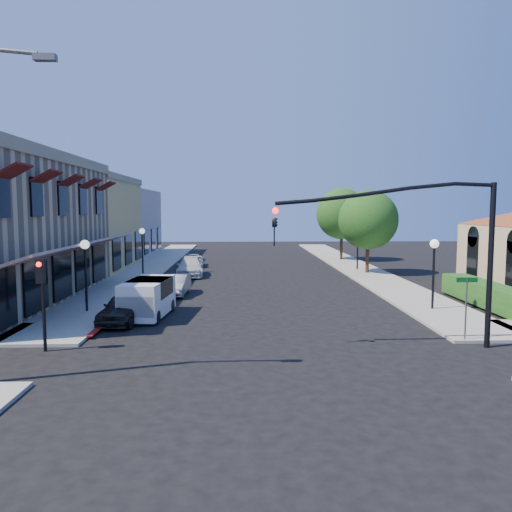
{
  "coord_description": "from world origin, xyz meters",
  "views": [
    {
      "loc": [
        -1.02,
        -16.11,
        5.09
      ],
      "look_at": [
        -0.21,
        9.77,
        2.6
      ],
      "focal_mm": 35.0,
      "sensor_mm": 36.0,
      "label": 1
    }
  ],
  "objects_px": {
    "street_tree_b": "(342,214)",
    "parked_car_b": "(176,285)",
    "signal_mast_arm": "(433,236)",
    "parked_car_a": "(125,308)",
    "parked_car_d": "(193,260)",
    "lamppost_left_near": "(85,257)",
    "lamppost_left_far": "(142,239)",
    "white_van": "(148,296)",
    "street_tree_a": "(368,220)",
    "lamppost_right_far": "(358,237)",
    "secondary_signal": "(42,287)",
    "lamppost_right_near": "(434,256)",
    "street_name_sign": "(466,298)",
    "parked_car_c": "(190,267)"
  },
  "relations": [
    {
      "from": "lamppost_left_near",
      "to": "white_van",
      "type": "relative_size",
      "value": 0.87
    },
    {
      "from": "lamppost_right_far",
      "to": "parked_car_a",
      "type": "bearing_deg",
      "value": -129.24
    },
    {
      "from": "secondary_signal",
      "to": "parked_car_c",
      "type": "height_order",
      "value": "secondary_signal"
    },
    {
      "from": "street_tree_a",
      "to": "lamppost_left_near",
      "type": "xyz_separation_m",
      "value": [
        -17.3,
        -14.0,
        -1.46
      ]
    },
    {
      "from": "street_tree_b",
      "to": "parked_car_d",
      "type": "distance_m",
      "value": 15.23
    },
    {
      "from": "lamppost_left_far",
      "to": "street_tree_b",
      "type": "bearing_deg",
      "value": 30.03
    },
    {
      "from": "signal_mast_arm",
      "to": "parked_car_a",
      "type": "bearing_deg",
      "value": 159.51
    },
    {
      "from": "parked_car_a",
      "to": "lamppost_left_far",
      "type": "bearing_deg",
      "value": 105.17
    },
    {
      "from": "secondary_signal",
      "to": "parked_car_d",
      "type": "bearing_deg",
      "value": 83.79
    },
    {
      "from": "street_tree_b",
      "to": "parked_car_b",
      "type": "xyz_separation_m",
      "value": [
        -13.6,
        -19.0,
        -3.96
      ]
    },
    {
      "from": "lamppost_left_near",
      "to": "parked_car_c",
      "type": "bearing_deg",
      "value": 74.38
    },
    {
      "from": "street_tree_a",
      "to": "secondary_signal",
      "type": "relative_size",
      "value": 1.95
    },
    {
      "from": "parked_car_b",
      "to": "parked_car_a",
      "type": "bearing_deg",
      "value": -98.25
    },
    {
      "from": "parked_car_b",
      "to": "secondary_signal",
      "type": "bearing_deg",
      "value": -102.37
    },
    {
      "from": "street_tree_b",
      "to": "signal_mast_arm",
      "type": "height_order",
      "value": "street_tree_b"
    },
    {
      "from": "street_name_sign",
      "to": "parked_car_a",
      "type": "bearing_deg",
      "value": 164.5
    },
    {
      "from": "lamppost_left_far",
      "to": "parked_car_a",
      "type": "relative_size",
      "value": 0.92
    },
    {
      "from": "street_tree_a",
      "to": "parked_car_b",
      "type": "relative_size",
      "value": 1.82
    },
    {
      "from": "street_tree_b",
      "to": "lamppost_left_near",
      "type": "relative_size",
      "value": 1.97
    },
    {
      "from": "lamppost_right_near",
      "to": "lamppost_right_far",
      "type": "height_order",
      "value": "same"
    },
    {
      "from": "lamppost_left_far",
      "to": "parked_car_a",
      "type": "height_order",
      "value": "lamppost_left_far"
    },
    {
      "from": "street_tree_b",
      "to": "parked_car_a",
      "type": "distance_m",
      "value": 30.27
    },
    {
      "from": "white_van",
      "to": "street_tree_a",
      "type": "bearing_deg",
      "value": 46.64
    },
    {
      "from": "street_tree_b",
      "to": "white_van",
      "type": "distance_m",
      "value": 28.95
    },
    {
      "from": "parked_car_b",
      "to": "parked_car_c",
      "type": "bearing_deg",
      "value": 93.06
    },
    {
      "from": "street_tree_a",
      "to": "parked_car_a",
      "type": "bearing_deg",
      "value": -133.15
    },
    {
      "from": "street_name_sign",
      "to": "lamppost_right_near",
      "type": "height_order",
      "value": "lamppost_right_near"
    },
    {
      "from": "white_van",
      "to": "parked_car_a",
      "type": "bearing_deg",
      "value": -129.88
    },
    {
      "from": "lamppost_left_near",
      "to": "lamppost_left_far",
      "type": "distance_m",
      "value": 14.0
    },
    {
      "from": "signal_mast_arm",
      "to": "parked_car_a",
      "type": "distance_m",
      "value": 13.32
    },
    {
      "from": "secondary_signal",
      "to": "lamppost_left_near",
      "type": "height_order",
      "value": "lamppost_left_near"
    },
    {
      "from": "parked_car_d",
      "to": "street_tree_b",
      "type": "bearing_deg",
      "value": 14.05
    },
    {
      "from": "signal_mast_arm",
      "to": "street_name_sign",
      "type": "relative_size",
      "value": 3.2
    },
    {
      "from": "street_tree_b",
      "to": "parked_car_d",
      "type": "height_order",
      "value": "street_tree_b"
    },
    {
      "from": "street_name_sign",
      "to": "parked_car_b",
      "type": "relative_size",
      "value": 0.7
    },
    {
      "from": "lamppost_left_near",
      "to": "lamppost_right_near",
      "type": "relative_size",
      "value": 1.0
    },
    {
      "from": "street_tree_a",
      "to": "lamppost_right_near",
      "type": "xyz_separation_m",
      "value": [
        -0.3,
        -14.0,
        -1.46
      ]
    },
    {
      "from": "white_van",
      "to": "parked_car_b",
      "type": "distance_m",
      "value": 6.05
    },
    {
      "from": "street_tree_a",
      "to": "signal_mast_arm",
      "type": "relative_size",
      "value": 0.81
    },
    {
      "from": "lamppost_left_near",
      "to": "lamppost_right_near",
      "type": "xyz_separation_m",
      "value": [
        17.0,
        0.0,
        0.0
      ]
    },
    {
      "from": "signal_mast_arm",
      "to": "parked_car_b",
      "type": "bearing_deg",
      "value": 132.81
    },
    {
      "from": "street_name_sign",
      "to": "street_tree_a",
      "type": "bearing_deg",
      "value": 86.24
    },
    {
      "from": "street_tree_b",
      "to": "parked_car_a",
      "type": "bearing_deg",
      "value": -119.98
    },
    {
      "from": "secondary_signal",
      "to": "lamppost_right_far",
      "type": "relative_size",
      "value": 0.93
    },
    {
      "from": "white_van",
      "to": "parked_car_b",
      "type": "height_order",
      "value": "white_van"
    },
    {
      "from": "lamppost_right_near",
      "to": "parked_car_c",
      "type": "distance_m",
      "value": 18.88
    },
    {
      "from": "street_tree_b",
      "to": "parked_car_b",
      "type": "relative_size",
      "value": 1.98
    },
    {
      "from": "street_tree_a",
      "to": "street_name_sign",
      "type": "bearing_deg",
      "value": -93.76
    },
    {
      "from": "street_tree_a",
      "to": "lamppost_right_near",
      "type": "relative_size",
      "value": 1.82
    },
    {
      "from": "street_tree_b",
      "to": "parked_car_b",
      "type": "height_order",
      "value": "street_tree_b"
    }
  ]
}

